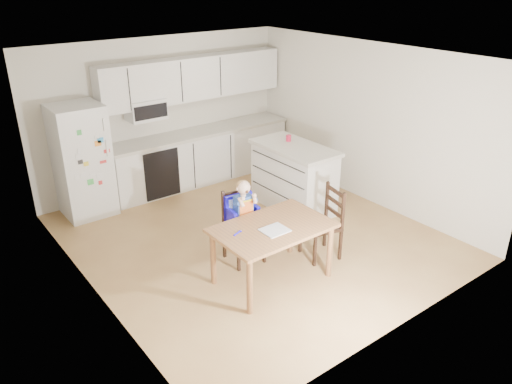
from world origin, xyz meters
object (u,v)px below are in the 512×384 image
object	(u,v)px
refrigerator	(82,161)
chair_side	(328,218)
dining_table	(272,234)
chair_booster	(242,212)
kitchen_island	(294,177)
red_cup	(289,138)

from	to	relation	value
refrigerator	chair_side	xyz separation A→B (m)	(2.05, -3.12, -0.31)
refrigerator	dining_table	bearing A→B (deg)	-70.67
chair_booster	kitchen_island	bearing A→B (deg)	32.05
red_cup	kitchen_island	bearing A→B (deg)	-107.81
refrigerator	chair_side	bearing A→B (deg)	-56.74
refrigerator	kitchen_island	xyz separation A→B (m)	(2.64, -1.78, -0.33)
refrigerator	chair_booster	bearing A→B (deg)	-66.35
kitchen_island	refrigerator	bearing A→B (deg)	145.98
dining_table	kitchen_island	bearing A→B (deg)	41.71
kitchen_island	chair_side	xyz separation A→B (m)	(-0.59, -1.34, 0.02)
kitchen_island	red_cup	xyz separation A→B (m)	(0.07, 0.23, 0.56)
kitchen_island	dining_table	size ratio (longest dim) A/B	1.01
kitchen_island	chair_booster	distance (m)	1.71
dining_table	red_cup	bearing A→B (deg)	44.83
kitchen_island	chair_booster	world-z (taller)	chair_booster
refrigerator	red_cup	distance (m)	3.13
dining_table	chair_side	bearing A→B (deg)	1.74
chair_side	red_cup	bearing A→B (deg)	170.05
kitchen_island	dining_table	distance (m)	2.06
refrigerator	chair_side	distance (m)	3.75
chair_booster	red_cup	bearing A→B (deg)	37.40
refrigerator	red_cup	size ratio (longest dim) A/B	17.34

